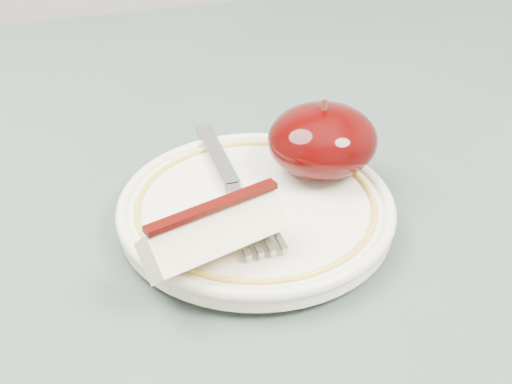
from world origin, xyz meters
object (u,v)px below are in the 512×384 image
object	(u,v)px
apple_half	(322,140)
plate	(256,209)
table	(256,319)
fork	(233,186)

from	to	relation	value
apple_half	plate	bearing A→B (deg)	-154.37
plate	apple_half	bearing A→B (deg)	25.63
table	apple_half	distance (m)	0.15
apple_half	table	bearing A→B (deg)	-152.11
table	fork	size ratio (longest dim) A/B	5.40
plate	fork	distance (m)	0.02
apple_half	fork	world-z (taller)	apple_half
table	plate	size ratio (longest dim) A/B	4.70
plate	fork	size ratio (longest dim) A/B	1.15
table	fork	world-z (taller)	fork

